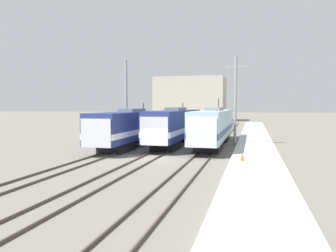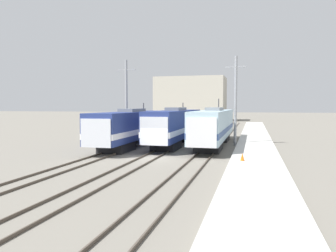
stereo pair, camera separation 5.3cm
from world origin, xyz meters
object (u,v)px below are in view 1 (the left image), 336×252
catenary_tower_right (235,99)px  traffic_cone (242,157)px  locomotive_far_left (131,127)px  locomotive_center (175,126)px  locomotive_far_right (214,126)px  catenary_tower_left (126,100)px

catenary_tower_right → traffic_cone: (1.22, -12.28, -4.67)m
traffic_cone → locomotive_far_left: bearing=146.4°
locomotive_center → catenary_tower_right: (6.69, 1.49, 3.05)m
catenary_tower_right → locomotive_center: bearing=-167.4°
locomotive_center → traffic_cone: bearing=-53.7°
locomotive_far_left → locomotive_far_right: size_ratio=0.89×
locomotive_far_right → traffic_cone: bearing=-72.7°
locomotive_far_left → locomotive_center: (4.39, 2.62, 0.06)m
locomotive_far_left → catenary_tower_left: bearing=117.8°
locomotive_far_left → catenary_tower_left: size_ratio=1.74×
catenary_tower_left → catenary_tower_right: bearing=0.0°
locomotive_far_right → catenary_tower_right: 3.94m
locomotive_center → traffic_cone: 13.48m
locomotive_center → catenary_tower_left: 7.39m
locomotive_far_left → traffic_cone: (12.30, -8.17, -1.56)m
catenary_tower_right → locomotive_far_right: bearing=-157.1°
locomotive_center → catenary_tower_left: bearing=167.2°
locomotive_center → catenary_tower_right: 7.50m
locomotive_far_right → traffic_cone: 11.95m
locomotive_center → locomotive_far_right: size_ratio=0.88×
traffic_cone → catenary_tower_right: bearing=95.7°
locomotive_far_left → locomotive_center: size_ratio=1.01×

